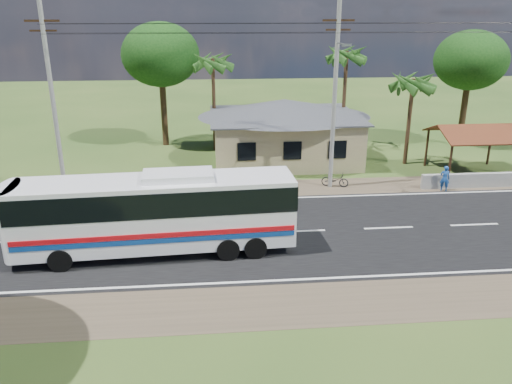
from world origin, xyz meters
TOP-DOWN VIEW (x-y plane):
  - ground at (0.00, 0.00)m, footprint 120.00×120.00m
  - road at (0.00, 0.00)m, footprint 120.00×16.00m
  - house at (1.00, 13.00)m, footprint 12.40×10.00m
  - waiting_shed at (13.00, 8.50)m, footprint 5.20×4.48m
  - concrete_barrier at (12.00, 5.60)m, footprint 7.00×0.30m
  - utility_poles at (2.67, 6.49)m, footprint 32.80×2.22m
  - palm_near at (9.50, 11.00)m, footprint 2.80×2.80m
  - palm_mid at (6.00, 15.50)m, footprint 2.80×2.80m
  - palm_far at (-4.00, 16.00)m, footprint 2.80×2.80m
  - tree_behind_house at (-8.00, 18.00)m, footprint 6.00×6.00m
  - tree_behind_shed at (16.00, 16.00)m, footprint 5.60×5.60m
  - coach_bus at (-6.71, -1.69)m, footprint 12.21×3.22m
  - motorcycle at (3.31, 6.52)m, footprint 1.77×1.14m
  - person at (9.71, 5.15)m, footprint 0.67×0.56m
  - small_car at (-14.42, 2.43)m, footprint 2.40×3.88m

SIDE VIEW (x-z plane):
  - ground at x=0.00m, z-range 0.00..0.00m
  - road at x=0.00m, z-range -0.01..0.02m
  - motorcycle at x=3.31m, z-range 0.00..0.88m
  - concrete_barrier at x=12.00m, z-range 0.00..0.90m
  - small_car at x=-14.42m, z-range 0.00..1.23m
  - person at x=9.71m, z-range 0.00..1.58m
  - coach_bus at x=-6.71m, z-range 0.27..4.02m
  - house at x=1.00m, z-range 0.14..5.14m
  - waiting_shed at x=13.00m, z-range 1.05..4.40m
  - palm_near at x=9.50m, z-range 2.36..9.06m
  - utility_poles at x=2.67m, z-range 0.27..11.27m
  - palm_far at x=-4.00m, z-range 2.83..10.53m
  - tree_behind_shed at x=16.00m, z-range 2.17..11.19m
  - tree_behind_house at x=-8.00m, z-range 2.31..11.92m
  - palm_mid at x=6.00m, z-range 3.06..11.26m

